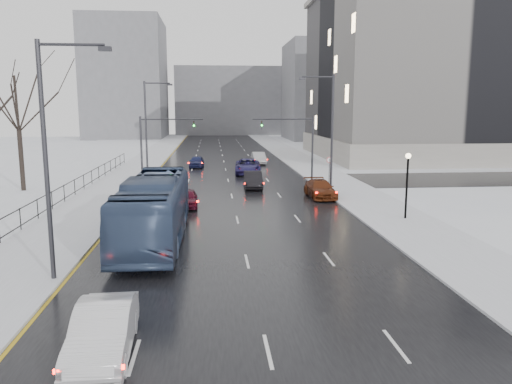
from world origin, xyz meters
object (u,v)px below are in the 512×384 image
object	(u,v)px
no_uturn_sign	(329,163)
sedan_right_cross	(248,166)
sedan_left_near	(103,331)
tree_park_e	(24,192)
streetlight_r_mid	(329,128)
streetlight_l_far	(148,124)
sedan_center_far	(197,162)
streetlight_l_near	(51,150)
lamppost_r_mid	(407,176)
mast_signal_left	(152,141)
sedan_right_far	(320,189)
sedan_center_near	(187,198)
sedan_right_near	(253,180)
mast_signal_right	(302,140)
sedan_right_distant	(259,158)
bus	(154,209)

from	to	relation	value
no_uturn_sign	sedan_right_cross	world-z (taller)	no_uturn_sign
sedan_left_near	sedan_right_cross	bearing A→B (deg)	77.31
tree_park_e	sedan_right_cross	xyz separation A→B (m)	(20.55, 9.91, 0.87)
sedan_right_cross	streetlight_r_mid	bearing A→B (deg)	-63.85
streetlight_l_far	sedan_center_far	world-z (taller)	streetlight_l_far
streetlight_l_near	no_uturn_sign	bearing A→B (deg)	54.11
lamppost_r_mid	sedan_left_near	distance (m)	23.24
lamppost_r_mid	mast_signal_left	distance (m)	25.71
tree_park_e	sedan_right_far	distance (m)	25.97
sedan_right_cross	streetlight_l_far	bearing A→B (deg)	-166.22
mast_signal_left	sedan_center_far	bearing A→B (deg)	73.10
streetlight_r_mid	sedan_center_near	size ratio (longest dim) A/B	2.58
streetlight_r_mid	sedan_right_cross	size ratio (longest dim) A/B	1.67
sedan_right_near	sedan_center_near	bearing A→B (deg)	-122.43
streetlight_l_far	mast_signal_right	distance (m)	16.07
streetlight_r_mid	sedan_right_far	bearing A→B (deg)	-125.65
mast_signal_left	sedan_right_distant	size ratio (longest dim) A/B	1.42
tree_park_e	mast_signal_left	bearing A→B (deg)	20.19
tree_park_e	sedan_right_cross	size ratio (longest dim) A/B	2.26
sedan_right_cross	mast_signal_right	bearing A→B (deg)	-46.48
mast_signal_left	sedan_center_far	xyz separation A→B (m)	(3.83, 12.59, -3.35)
streetlight_r_mid	lamppost_r_mid	xyz separation A→B (m)	(2.83, -10.00, -2.67)
streetlight_l_far	no_uturn_sign	xyz separation A→B (m)	(17.37, -8.00, -3.32)
mast_signal_left	sedan_left_near	distance (m)	35.06
streetlight_l_near	sedan_right_far	xyz separation A→B (m)	(15.37, 18.65, -4.87)
no_uturn_sign	sedan_right_cross	distance (m)	12.13
tree_park_e	sedan_right_cross	bearing A→B (deg)	25.75
no_uturn_sign	sedan_left_near	bearing A→B (deg)	-114.57
sedan_right_near	no_uturn_sign	bearing A→B (deg)	1.87
tree_park_e	sedan_center_near	world-z (taller)	tree_park_e
mast_signal_left	sedan_left_near	size ratio (longest dim) A/B	1.39
tree_park_e	bus	bearing A→B (deg)	-53.06
mast_signal_right	sedan_right_cross	distance (m)	8.38
streetlight_l_far	sedan_right_near	world-z (taller)	streetlight_l_far
sedan_right_far	sedan_center_near	bearing A→B (deg)	-166.23
streetlight_l_far	mast_signal_left	xyz separation A→B (m)	(0.84, -4.00, -1.51)
streetlight_l_far	sedan_center_far	xyz separation A→B (m)	(4.67, 8.59, -4.87)
streetlight_l_near	sedan_center_far	bearing A→B (deg)	83.44
tree_park_e	sedan_right_far	bearing A→B (deg)	-11.89
sedan_right_near	sedan_right_cross	world-z (taller)	sedan_right_cross
sedan_right_far	streetlight_l_far	bearing A→B (deg)	136.95
streetlight_r_mid	sedan_center_far	size ratio (longest dim) A/B	2.39
streetlight_r_mid	sedan_center_near	bearing A→B (deg)	-159.41
sedan_left_near	sedan_center_far	bearing A→B (deg)	85.71
lamppost_r_mid	sedan_right_cross	bearing A→B (deg)	109.88
sedan_right_distant	streetlight_l_far	bearing A→B (deg)	-138.50
sedan_left_near	sedan_right_cross	size ratio (longest dim) A/B	0.79
mast_signal_right	sedan_right_near	world-z (taller)	mast_signal_right
sedan_right_far	sedan_right_distant	size ratio (longest dim) A/B	1.07
sedan_left_near	sedan_center_near	size ratio (longest dim) A/B	1.21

